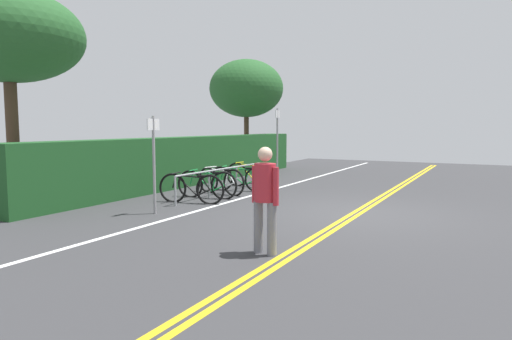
{
  "coord_description": "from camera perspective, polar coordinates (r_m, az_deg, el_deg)",
  "views": [
    {
      "loc": [
        -9.63,
        -2.61,
        1.89
      ],
      "look_at": [
        1.14,
        3.09,
        0.7
      ],
      "focal_mm": 31.91,
      "sensor_mm": 36.0,
      "label": 1
    }
  ],
  "objects": [
    {
      "name": "tree_mid",
      "position": [
        20.09,
        -1.22,
        10.16
      ],
      "size": [
        3.21,
        3.21,
        4.75
      ],
      "color": "#473323",
      "rests_on": "ground_plane"
    },
    {
      "name": "bicycle_0",
      "position": [
        11.25,
        -8.12,
        -2.3
      ],
      "size": [
        0.48,
        1.74,
        0.77
      ],
      "color": "black",
      "rests_on": "ground_plane"
    },
    {
      "name": "centre_line_yellow_inner",
      "position": [
        10.13,
        12.99,
        -5.3
      ],
      "size": [
        27.2,
        0.1,
        0.0
      ],
      "primitive_type": "cube",
      "color": "gold",
      "rests_on": "ground_plane"
    },
    {
      "name": "bicycle_3",
      "position": [
        13.21,
        -2.16,
        -1.1
      ],
      "size": [
        0.6,
        1.77,
        0.76
      ],
      "color": "black",
      "rests_on": "ground_plane"
    },
    {
      "name": "bicycle_1",
      "position": [
        11.95,
        -6.17,
        -1.81
      ],
      "size": [
        0.46,
        1.71,
        0.77
      ],
      "color": "black",
      "rests_on": "ground_plane"
    },
    {
      "name": "centre_line_yellow_outer",
      "position": [
        10.17,
        12.12,
        -5.24
      ],
      "size": [
        27.2,
        0.1,
        0.0
      ],
      "primitive_type": "cube",
      "color": "gold",
      "rests_on": "ground_plane"
    },
    {
      "name": "bicycle_4",
      "position": [
        14.09,
        -0.66,
        -0.63
      ],
      "size": [
        0.46,
        1.77,
        0.78
      ],
      "color": "black",
      "rests_on": "ground_plane"
    },
    {
      "name": "bicycle_2",
      "position": [
        12.64,
        -4.44,
        -1.38
      ],
      "size": [
        0.49,
        1.7,
        0.77
      ],
      "color": "black",
      "rests_on": "ground_plane"
    },
    {
      "name": "ground_plane",
      "position": [
        10.16,
        12.55,
        -5.42
      ],
      "size": [
        30.22,
        14.0,
        0.05
      ],
      "primitive_type": "cube",
      "color": "#353538"
    },
    {
      "name": "pedestrian",
      "position": [
        6.64,
        1.15,
        -2.95
      ],
      "size": [
        0.32,
        0.48,
        1.58
      ],
      "color": "slate",
      "rests_on": "ground_plane"
    },
    {
      "name": "sign_post_far",
      "position": [
        15.03,
        2.69,
        3.95
      ],
      "size": [
        0.36,
        0.08,
        2.46
      ],
      "color": "gray",
      "rests_on": "ground_plane"
    },
    {
      "name": "bike_lane_stripe_white",
      "position": [
        11.41,
        -3.21,
        -3.96
      ],
      "size": [
        27.2,
        0.12,
        0.0
      ],
      "primitive_type": "cube",
      "color": "white",
      "rests_on": "ground_plane"
    },
    {
      "name": "tree_near_left",
      "position": [
        12.44,
        -28.68,
        14.42
      ],
      "size": [
        3.47,
        3.47,
        5.04
      ],
      "color": "#473323",
      "rests_on": "ground_plane"
    },
    {
      "name": "sign_post_near",
      "position": [
        9.92,
        -12.69,
        1.86
      ],
      "size": [
        0.36,
        0.06,
        2.09
      ],
      "color": "gray",
      "rests_on": "ground_plane"
    },
    {
      "name": "bike_rack",
      "position": [
        12.58,
        -4.1,
        -0.58
      ],
      "size": [
        4.33,
        0.05,
        0.73
      ],
      "color": "#9EA0A5",
      "rests_on": "ground_plane"
    },
    {
      "name": "hedge_backdrop",
      "position": [
        14.99,
        -8.02,
        1.23
      ],
      "size": [
        13.28,
        0.82,
        1.54
      ],
      "primitive_type": "cube",
      "color": "#1C4C21",
      "rests_on": "ground_plane"
    }
  ]
}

